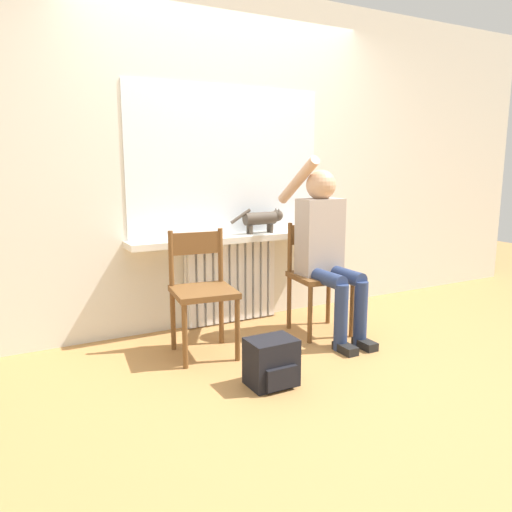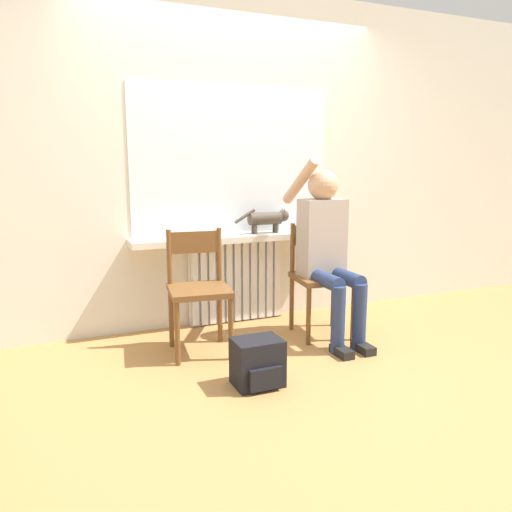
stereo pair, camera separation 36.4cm
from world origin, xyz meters
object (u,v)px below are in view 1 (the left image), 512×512
(cat, at_px, (263,218))
(backpack, at_px, (272,362))
(chair_left, at_px, (202,289))
(person, at_px, (326,243))
(chair_right, at_px, (318,274))

(cat, xyz_separation_m, backpack, (-0.59, -1.16, -0.74))
(chair_left, relative_size, person, 0.63)
(chair_left, height_order, backpack, chair_left)
(chair_right, relative_size, person, 0.63)
(chair_left, height_order, person, person)
(person, bearing_deg, backpack, -144.43)
(cat, bearing_deg, backpack, -117.09)
(chair_left, xyz_separation_m, chair_right, (0.99, 0.00, 0.00))
(chair_right, bearing_deg, chair_left, -173.05)
(cat, bearing_deg, person, -68.79)
(person, relative_size, backpack, 4.78)
(person, bearing_deg, chair_right, 87.60)
(person, relative_size, cat, 2.84)
(chair_right, distance_m, backpack, 1.12)
(backpack, bearing_deg, cat, 62.91)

